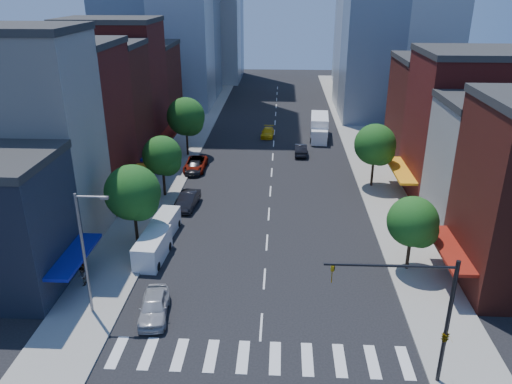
{
  "coord_description": "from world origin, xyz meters",
  "views": [
    {
      "loc": [
        1.11,
        -27.63,
        21.52
      ],
      "look_at": [
        -0.97,
        11.77,
        5.0
      ],
      "focal_mm": 35.0,
      "sensor_mm": 36.0,
      "label": 1
    }
  ],
  "objects_px": {
    "cargo_van_near": "(152,249)",
    "parked_car_front": "(154,306)",
    "traffic_car_oncoming": "(301,149)",
    "parked_car_second": "(188,200)",
    "cargo_van_far": "(165,225)",
    "pedestrian_near": "(84,261)",
    "parked_car_rear": "(195,167)",
    "box_truck": "(319,128)",
    "parked_car_third": "(196,164)",
    "traffic_car_far": "(321,124)",
    "taxi": "(268,132)",
    "pedestrian_far": "(82,276)"
  },
  "relations": [
    {
      "from": "cargo_van_near",
      "to": "parked_car_front",
      "type": "bearing_deg",
      "value": -71.73
    },
    {
      "from": "parked_car_front",
      "to": "traffic_car_oncoming",
      "type": "distance_m",
      "value": 38.04
    },
    {
      "from": "parked_car_second",
      "to": "cargo_van_far",
      "type": "relative_size",
      "value": 1.05
    },
    {
      "from": "cargo_van_near",
      "to": "parked_car_second",
      "type": "bearing_deg",
      "value": 87.83
    },
    {
      "from": "cargo_van_far",
      "to": "pedestrian_near",
      "type": "height_order",
      "value": "pedestrian_near"
    },
    {
      "from": "cargo_van_far",
      "to": "traffic_car_oncoming",
      "type": "bearing_deg",
      "value": 66.03
    },
    {
      "from": "parked_car_rear",
      "to": "cargo_van_near",
      "type": "bearing_deg",
      "value": -90.96
    },
    {
      "from": "box_truck",
      "to": "parked_car_front",
      "type": "bearing_deg",
      "value": -104.32
    },
    {
      "from": "parked_car_third",
      "to": "traffic_car_far",
      "type": "relative_size",
      "value": 1.26
    },
    {
      "from": "cargo_van_near",
      "to": "box_truck",
      "type": "distance_m",
      "value": 40.19
    },
    {
      "from": "cargo_van_near",
      "to": "traffic_car_far",
      "type": "bearing_deg",
      "value": 71.61
    },
    {
      "from": "cargo_van_near",
      "to": "taxi",
      "type": "bearing_deg",
      "value": 80.58
    },
    {
      "from": "pedestrian_far",
      "to": "cargo_van_far",
      "type": "bearing_deg",
      "value": 141.36
    },
    {
      "from": "parked_car_second",
      "to": "traffic_car_far",
      "type": "bearing_deg",
      "value": 68.06
    },
    {
      "from": "cargo_van_near",
      "to": "pedestrian_near",
      "type": "height_order",
      "value": "cargo_van_near"
    },
    {
      "from": "cargo_van_near",
      "to": "traffic_car_far",
      "type": "height_order",
      "value": "cargo_van_near"
    },
    {
      "from": "cargo_van_far",
      "to": "taxi",
      "type": "relative_size",
      "value": 1.02
    },
    {
      "from": "parked_car_rear",
      "to": "parked_car_second",
      "type": "bearing_deg",
      "value": -85.15
    },
    {
      "from": "traffic_car_oncoming",
      "to": "pedestrian_far",
      "type": "distance_m",
      "value": 37.4
    },
    {
      "from": "parked_car_rear",
      "to": "cargo_van_near",
      "type": "relative_size",
      "value": 0.92
    },
    {
      "from": "parked_car_front",
      "to": "parked_car_third",
      "type": "bearing_deg",
      "value": 86.84
    },
    {
      "from": "parked_car_front",
      "to": "pedestrian_far",
      "type": "height_order",
      "value": "pedestrian_far"
    },
    {
      "from": "traffic_car_oncoming",
      "to": "box_truck",
      "type": "height_order",
      "value": "box_truck"
    },
    {
      "from": "cargo_van_near",
      "to": "cargo_van_far",
      "type": "distance_m",
      "value": 4.77
    },
    {
      "from": "cargo_van_far",
      "to": "traffic_car_oncoming",
      "type": "relative_size",
      "value": 0.99
    },
    {
      "from": "traffic_car_far",
      "to": "box_truck",
      "type": "height_order",
      "value": "box_truck"
    },
    {
      "from": "parked_car_front",
      "to": "box_truck",
      "type": "distance_m",
      "value": 46.59
    },
    {
      "from": "box_truck",
      "to": "pedestrian_far",
      "type": "distance_m",
      "value": 45.9
    },
    {
      "from": "parked_car_second",
      "to": "traffic_car_oncoming",
      "type": "xyz_separation_m",
      "value": [
        12.21,
        17.93,
        -0.03
      ]
    },
    {
      "from": "parked_car_second",
      "to": "cargo_van_far",
      "type": "distance_m",
      "value": 6.13
    },
    {
      "from": "parked_car_second",
      "to": "traffic_car_far",
      "type": "relative_size",
      "value": 1.1
    },
    {
      "from": "taxi",
      "to": "parked_car_front",
      "type": "bearing_deg",
      "value": -94.85
    },
    {
      "from": "parked_car_third",
      "to": "box_truck",
      "type": "distance_m",
      "value": 21.95
    },
    {
      "from": "parked_car_second",
      "to": "taxi",
      "type": "height_order",
      "value": "parked_car_second"
    },
    {
      "from": "parked_car_rear",
      "to": "cargo_van_far",
      "type": "bearing_deg",
      "value": -90.97
    },
    {
      "from": "parked_car_rear",
      "to": "traffic_car_far",
      "type": "xyz_separation_m",
      "value": [
        16.82,
        20.74,
        0.06
      ]
    },
    {
      "from": "parked_car_front",
      "to": "parked_car_third",
      "type": "xyz_separation_m",
      "value": [
        -2.0,
        29.61,
        -0.05
      ]
    },
    {
      "from": "cargo_van_near",
      "to": "taxi",
      "type": "height_order",
      "value": "cargo_van_near"
    },
    {
      "from": "parked_car_third",
      "to": "box_truck",
      "type": "xyz_separation_m",
      "value": [
        16.24,
        14.74,
        0.82
      ]
    },
    {
      "from": "pedestrian_near",
      "to": "pedestrian_far",
      "type": "xyz_separation_m",
      "value": [
        0.64,
        -2.09,
        -0.11
      ]
    },
    {
      "from": "traffic_car_oncoming",
      "to": "box_truck",
      "type": "distance_m",
      "value": 8.59
    },
    {
      "from": "cargo_van_near",
      "to": "pedestrian_near",
      "type": "distance_m",
      "value": 5.44
    },
    {
      "from": "parked_car_second",
      "to": "cargo_van_near",
      "type": "xyz_separation_m",
      "value": [
        -1.06,
        -10.81,
        0.26
      ]
    },
    {
      "from": "parked_car_front",
      "to": "pedestrian_far",
      "type": "xyz_separation_m",
      "value": [
        -6.36,
        3.34,
        0.1
      ]
    },
    {
      "from": "parked_car_third",
      "to": "cargo_van_near",
      "type": "bearing_deg",
      "value": -90.11
    },
    {
      "from": "taxi",
      "to": "cargo_van_far",
      "type": "bearing_deg",
      "value": -101.3
    },
    {
      "from": "box_truck",
      "to": "traffic_car_far",
      "type": "bearing_deg",
      "value": 87.1
    },
    {
      "from": "parked_car_rear",
      "to": "cargo_van_far",
      "type": "distance_m",
      "value": 16.48
    },
    {
      "from": "parked_car_third",
      "to": "box_truck",
      "type": "bearing_deg",
      "value": 42.15
    },
    {
      "from": "parked_car_second",
      "to": "cargo_van_near",
      "type": "height_order",
      "value": "cargo_van_near"
    }
  ]
}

